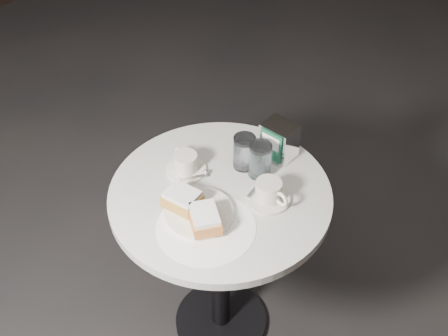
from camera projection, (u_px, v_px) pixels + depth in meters
ground at (221, 322)px, 2.26m from camera, size 7.00×7.00×0.00m
cafe_table at (220, 233)px, 1.88m from camera, size 0.70×0.70×0.74m
sugar_spill at (206, 227)px, 1.64m from camera, size 0.34×0.34×0.00m
beignet_plate at (196, 210)px, 1.65m from camera, size 0.25×0.25×0.07m
coffee_cup_left at (186, 164)px, 1.80m from camera, size 0.17×0.17×0.07m
coffee_cup_right at (269, 193)px, 1.70m from camera, size 0.16×0.16×0.07m
water_glass_left at (244, 152)px, 1.80m from camera, size 0.09×0.09×0.12m
water_glass_right at (260, 160)px, 1.77m from camera, size 0.09×0.09×0.12m
napkin_dispenser at (279, 141)px, 1.83m from camera, size 0.11×0.10×0.13m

